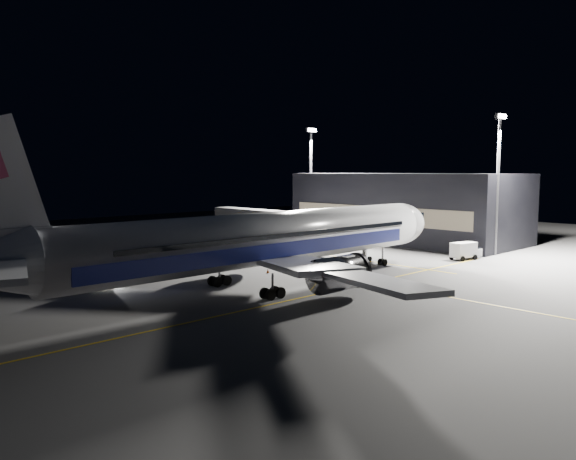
% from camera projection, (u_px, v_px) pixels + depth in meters
% --- Properties ---
extents(ground, '(200.00, 200.00, 0.00)m').
position_uv_depth(ground, '(266.00, 288.00, 60.00)').
color(ground, '#4C4C4F').
rests_on(ground, ground).
extents(guide_line_main, '(0.25, 80.00, 0.01)m').
position_uv_depth(guide_line_main, '(329.00, 276.00, 66.88)').
color(guide_line_main, gold).
rests_on(guide_line_main, ground).
extents(guide_line_cross, '(70.00, 0.25, 0.01)m').
position_uv_depth(guide_line_cross, '(306.00, 297.00, 55.69)').
color(guide_line_cross, gold).
rests_on(guide_line_cross, ground).
extents(guide_line_side, '(0.25, 40.00, 0.01)m').
position_uv_depth(guide_line_side, '(333.00, 256.00, 82.32)').
color(guide_line_side, gold).
rests_on(guide_line_side, ground).
extents(airliner, '(61.48, 54.22, 16.64)m').
position_uv_depth(airliner, '(259.00, 241.00, 58.72)').
color(airliner, silver).
rests_on(airliner, ground).
extents(terminal, '(18.12, 40.00, 12.00)m').
position_uv_depth(terminal, '(406.00, 207.00, 101.06)').
color(terminal, black).
rests_on(terminal, ground).
extents(jet_bridge, '(3.60, 34.40, 6.30)m').
position_uv_depth(jet_bridge, '(295.00, 221.00, 87.63)').
color(jet_bridge, '#B2B2B7').
rests_on(jet_bridge, ground).
extents(floodlight_mast_north, '(2.40, 0.68, 20.70)m').
position_uv_depth(floodlight_mast_north, '(311.00, 171.00, 109.20)').
color(floodlight_mast_north, '#59595E').
rests_on(floodlight_mast_north, ground).
extents(floodlight_mast_south, '(2.40, 0.67, 20.70)m').
position_uv_depth(floodlight_mast_south, '(498.00, 171.00, 81.90)').
color(floodlight_mast_south, '#59595E').
rests_on(floodlight_mast_south, ground).
extents(service_truck, '(5.08, 2.81, 2.46)m').
position_uv_depth(service_truck, '(466.00, 250.00, 78.96)').
color(service_truck, white).
rests_on(service_truck, ground).
extents(baggage_tug, '(2.58, 2.22, 1.66)m').
position_uv_depth(baggage_tug, '(103.00, 279.00, 60.69)').
color(baggage_tug, black).
rests_on(baggage_tug, ground).
extents(safety_cone_a, '(0.34, 0.34, 0.52)m').
position_uv_depth(safety_cone_a, '(268.00, 271.00, 68.77)').
color(safety_cone_a, '#D54D08').
rests_on(safety_cone_a, ground).
extents(safety_cone_b, '(0.40, 0.40, 0.60)m').
position_uv_depth(safety_cone_b, '(221.00, 276.00, 64.94)').
color(safety_cone_b, '#D54D08').
rests_on(safety_cone_b, ground).
extents(safety_cone_c, '(0.44, 0.44, 0.67)m').
position_uv_depth(safety_cone_c, '(134.00, 277.00, 64.52)').
color(safety_cone_c, '#D54D08').
rests_on(safety_cone_c, ground).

